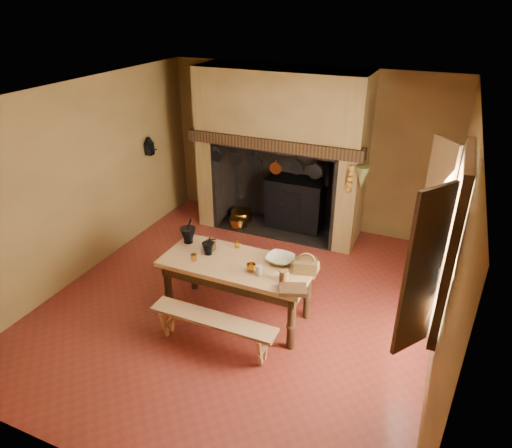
{
  "coord_description": "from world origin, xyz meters",
  "views": [
    {
      "loc": [
        2.24,
        -4.65,
        3.83
      ],
      "look_at": [
        0.11,
        0.3,
        1.09
      ],
      "focal_mm": 32.0,
      "sensor_mm": 36.0,
      "label": 1
    }
  ],
  "objects_px": {
    "work_table": "(237,271)",
    "wicker_basket": "(305,265)",
    "mixing_bowl": "(280,259)",
    "coffee_grinder": "(210,245)",
    "bench_front": "(213,325)",
    "iron_range": "(296,203)"
  },
  "relations": [
    {
      "from": "work_table",
      "to": "bench_front",
      "type": "relative_size",
      "value": 1.21
    },
    {
      "from": "bench_front",
      "to": "coffee_grinder",
      "type": "height_order",
      "value": "coffee_grinder"
    },
    {
      "from": "coffee_grinder",
      "to": "wicker_basket",
      "type": "relative_size",
      "value": 0.58
    },
    {
      "from": "mixing_bowl",
      "to": "wicker_basket",
      "type": "xyz_separation_m",
      "value": [
        0.36,
        -0.08,
        0.04
      ]
    },
    {
      "from": "work_table",
      "to": "mixing_bowl",
      "type": "distance_m",
      "value": 0.57
    },
    {
      "from": "iron_range",
      "to": "work_table",
      "type": "height_order",
      "value": "iron_range"
    },
    {
      "from": "work_table",
      "to": "mixing_bowl",
      "type": "bearing_deg",
      "value": 22.89
    },
    {
      "from": "iron_range",
      "to": "wicker_basket",
      "type": "height_order",
      "value": "iron_range"
    },
    {
      "from": "iron_range",
      "to": "bench_front",
      "type": "xyz_separation_m",
      "value": [
        0.14,
        -3.4,
        -0.15
      ]
    },
    {
      "from": "iron_range",
      "to": "coffee_grinder",
      "type": "xyz_separation_m",
      "value": [
        -0.32,
        -2.59,
        0.41
      ]
    },
    {
      "from": "work_table",
      "to": "bench_front",
      "type": "height_order",
      "value": "work_table"
    },
    {
      "from": "work_table",
      "to": "coffee_grinder",
      "type": "relative_size",
      "value": 10.29
    },
    {
      "from": "iron_range",
      "to": "mixing_bowl",
      "type": "bearing_deg",
      "value": -75.89
    },
    {
      "from": "work_table",
      "to": "wicker_basket",
      "type": "xyz_separation_m",
      "value": [
        0.85,
        0.13,
        0.22
      ]
    },
    {
      "from": "coffee_grinder",
      "to": "work_table",
      "type": "bearing_deg",
      "value": -8.56
    },
    {
      "from": "work_table",
      "to": "coffee_grinder",
      "type": "distance_m",
      "value": 0.51
    },
    {
      "from": "coffee_grinder",
      "to": "mixing_bowl",
      "type": "relative_size",
      "value": 0.54
    },
    {
      "from": "iron_range",
      "to": "bench_front",
      "type": "distance_m",
      "value": 3.4
    },
    {
      "from": "work_table",
      "to": "iron_range",
      "type": "bearing_deg",
      "value": 92.86
    },
    {
      "from": "work_table",
      "to": "bench_front",
      "type": "distance_m",
      "value": 0.77
    },
    {
      "from": "work_table",
      "to": "wicker_basket",
      "type": "bearing_deg",
      "value": 8.8
    },
    {
      "from": "coffee_grinder",
      "to": "mixing_bowl",
      "type": "bearing_deg",
      "value": 12.33
    }
  ]
}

